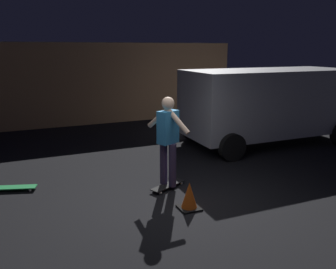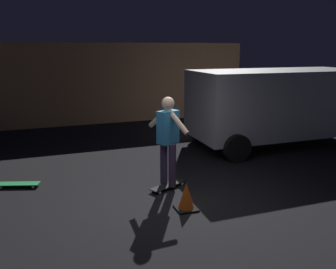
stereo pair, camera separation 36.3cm
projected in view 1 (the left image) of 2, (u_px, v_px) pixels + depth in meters
The scene contains 7 objects.
ground_plane at pixel (179, 208), 5.73m from camera, with size 28.00×28.00×0.00m, color black.
low_building at pixel (69, 80), 13.40m from camera, with size 11.68×4.18×2.77m.
parked_van at pixel (268, 102), 9.41m from camera, with size 4.64×2.27×2.03m.
skateboard_ridden at pixel (168, 185), 6.53m from camera, with size 0.79×0.52×0.07m.
skateboard_spare at pixel (15, 188), 6.43m from camera, with size 0.80×0.43×0.07m.
skater at pixel (168, 135), 6.29m from camera, with size 0.50×0.93×1.67m.
traffic_cone at pixel (189, 197), 5.65m from camera, with size 0.34×0.34×0.46m.
Camera 1 is at (-2.26, -4.76, 2.57)m, focal length 36.89 mm.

